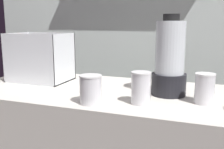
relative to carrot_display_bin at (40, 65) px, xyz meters
name	(u,v)px	position (x,y,z in m)	size (l,w,h in m)	color
back_wall_unit	(148,17)	(0.47, 0.69, 0.28)	(2.60, 0.24, 2.50)	silver
carrot_display_bin	(40,65)	(0.00, 0.00, 0.00)	(0.32, 0.23, 0.27)	white
blender_pitcher	(170,61)	(0.74, -0.05, 0.07)	(0.16, 0.16, 0.37)	black
juice_cup_pomegranate_far_left	(91,91)	(0.46, -0.31, -0.03)	(0.09, 0.09, 0.12)	white
juice_cup_carrot_left	(141,90)	(0.66, -0.24, -0.03)	(0.08, 0.08, 0.13)	white
juice_cup_carrot_middle	(204,90)	(0.90, -0.15, -0.03)	(0.08, 0.08, 0.13)	white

